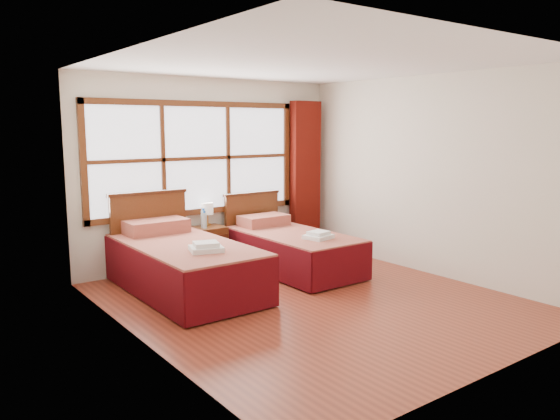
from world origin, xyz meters
TOP-DOWN VIEW (x-y plane):
  - floor at (0.00, 0.00)m, footprint 4.50×4.50m
  - ceiling at (0.00, 0.00)m, footprint 4.50×4.50m
  - wall_back at (0.00, 2.25)m, footprint 4.00×0.00m
  - wall_left at (-2.00, 0.00)m, footprint 0.00×4.50m
  - wall_right at (2.00, 0.00)m, footprint 0.00×4.50m
  - window at (-0.25, 2.21)m, footprint 3.16×0.06m
  - curtain at (1.60, 2.11)m, footprint 0.50×0.16m
  - bed_left at (-1.00, 1.20)m, footprint 1.13×2.19m
  - bed_right at (0.61, 1.20)m, footprint 1.01×2.03m
  - nightstand at (-0.20, 1.99)m, footprint 0.43×0.42m
  - towels_left at (-0.99, 0.63)m, footprint 0.42×0.39m
  - towels_right at (0.64, 0.66)m, footprint 0.37×0.34m
  - lamp at (-0.14, 2.13)m, footprint 0.16×0.16m
  - bottle_near at (-0.29, 1.94)m, footprint 0.06×0.06m
  - bottle_far at (-0.29, 1.98)m, footprint 0.07×0.07m

SIDE VIEW (x-z plane):
  - floor at x=0.00m, z-range 0.00..0.00m
  - nightstand at x=-0.20m, z-range 0.00..0.57m
  - bed_right at x=0.61m, z-range -0.19..0.79m
  - bed_left at x=-1.00m, z-range -0.22..0.89m
  - towels_right at x=0.64m, z-range 0.52..0.61m
  - towels_left at x=-0.99m, z-range 0.58..0.68m
  - bottle_near at x=-0.29m, z-range 0.56..0.80m
  - bottle_far at x=-0.29m, z-range 0.56..0.82m
  - lamp at x=-0.14m, z-range 0.63..0.95m
  - curtain at x=1.60m, z-range 0.02..2.32m
  - wall_back at x=0.00m, z-range -0.70..3.30m
  - wall_left at x=-2.00m, z-range -0.95..3.55m
  - wall_right at x=2.00m, z-range -0.95..3.55m
  - window at x=-0.25m, z-range 0.72..2.28m
  - ceiling at x=0.00m, z-range 2.60..2.60m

